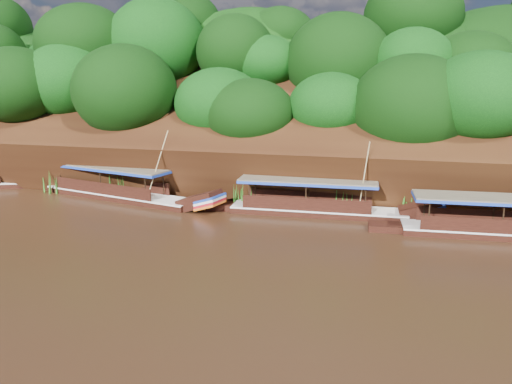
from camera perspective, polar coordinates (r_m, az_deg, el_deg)
ground at (r=23.83m, az=4.17°, el=-7.88°), size 160.00×160.00×0.00m
riverbank at (r=45.28m, az=9.36°, el=4.64°), size 120.00×30.06×19.40m
boat_1 at (r=31.47m, az=8.30°, el=-1.72°), size 12.98×2.60×5.19m
boat_2 at (r=36.05m, az=-14.52°, el=-0.05°), size 14.61×5.34×5.45m
reeds at (r=33.01m, az=1.14°, el=-0.22°), size 50.05×2.43×2.08m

